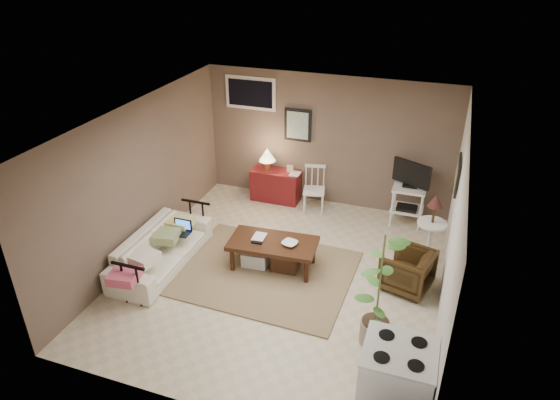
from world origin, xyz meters
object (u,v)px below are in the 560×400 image
at_px(side_table, 433,221).
at_px(red_console, 275,182).
at_px(spindle_chair, 314,191).
at_px(stove, 396,384).
at_px(coffee_table, 272,252).
at_px(potted_plant, 379,287).
at_px(armchair, 407,268).
at_px(tv_stand, 409,192).
at_px(sofa, 161,244).

bearing_deg(side_table, red_console, 157.95).
relative_size(spindle_chair, stove, 0.89).
bearing_deg(spindle_chair, red_console, 169.80).
bearing_deg(coffee_table, side_table, 22.83).
relative_size(red_console, potted_plant, 0.66).
bearing_deg(coffee_table, stove, -44.98).
distance_m(coffee_table, spindle_chair, 1.96).
xyz_separation_m(coffee_table, potted_plant, (1.72, -1.06, 0.57)).
relative_size(armchair, stove, 0.70).
xyz_separation_m(tv_stand, side_table, (0.45, -1.10, 0.11)).
height_order(sofa, armchair, sofa).
distance_m(sofa, red_console, 2.73).
xyz_separation_m(coffee_table, red_console, (-0.71, 2.09, 0.09)).
relative_size(sofa, red_console, 1.85).
bearing_deg(stove, coffee_table, 135.02).
distance_m(spindle_chair, potted_plant, 3.46).
relative_size(spindle_chair, armchair, 1.28).
distance_m(side_table, armchair, 0.87).
relative_size(sofa, armchair, 2.94).
bearing_deg(armchair, tv_stand, -158.48).
height_order(coffee_table, tv_stand, tv_stand).
bearing_deg(potted_plant, side_table, 76.65).
bearing_deg(potted_plant, red_console, 127.54).
bearing_deg(red_console, side_table, -22.05).
xyz_separation_m(spindle_chair, potted_plant, (1.63, -3.01, 0.45)).
height_order(red_console, stove, red_console).
distance_m(side_table, stove, 3.01).
bearing_deg(stove, armchair, 93.22).
distance_m(coffee_table, tv_stand, 2.68).
height_order(tv_stand, potted_plant, potted_plant).
bearing_deg(sofa, red_console, -19.19).
relative_size(tv_stand, potted_plant, 0.73).
relative_size(coffee_table, armchair, 2.05).
bearing_deg(red_console, stove, -56.23).
relative_size(sofa, tv_stand, 1.66).
bearing_deg(stove, red_console, 123.77).
bearing_deg(stove, sofa, 156.58).
bearing_deg(spindle_chair, tv_stand, 2.27).
relative_size(coffee_table, spindle_chair, 1.61).
bearing_deg(tv_stand, sofa, -143.25).
bearing_deg(potted_plant, tv_stand, 89.61).
bearing_deg(armchair, sofa, -64.70).
bearing_deg(side_table, sofa, -159.72).
distance_m(coffee_table, sofa, 1.68).
distance_m(sofa, armchair, 3.62).
bearing_deg(stove, spindle_chair, 116.30).
distance_m(red_console, armchair, 3.28).
bearing_deg(potted_plant, sofa, 170.06).
bearing_deg(sofa, stove, -113.42).
bearing_deg(side_table, tv_stand, 112.34).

